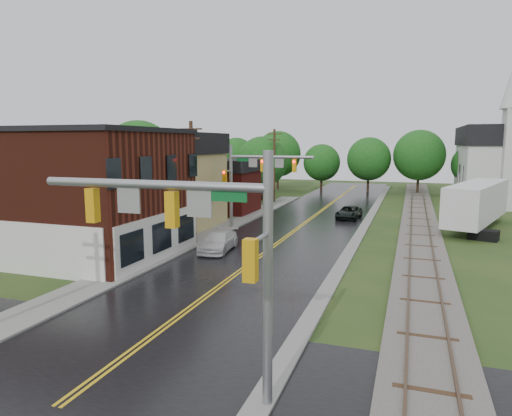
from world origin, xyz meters
The scene contains 21 objects.
ground centered at (0.00, 0.00, 0.00)m, with size 160.00×160.00×0.00m, color #243F18.
main_road centered at (0.00, 30.00, 0.00)m, with size 10.00×90.00×0.02m, color black.
cross_road centered at (0.00, 2.00, 0.00)m, with size 60.00×9.00×0.02m, color black.
curb_right centered at (5.40, 35.00, 0.00)m, with size 0.80×70.00×0.12m, color gray.
sidewalk_left centered at (-6.20, 25.00, 0.00)m, with size 2.40×50.00×0.12m, color gray.
brick_building centered at (-12.48, 15.00, 4.15)m, with size 14.30×10.30×8.30m.
yellow_house centered at (-11.00, 26.00, 3.20)m, with size 8.00×7.00×6.40m, color tan.
darkred_building centered at (-10.00, 35.00, 2.20)m, with size 7.00×6.00×4.40m, color #3F0F0C.
church centered at (20.00, 53.74, 5.83)m, with size 10.40×18.40×20.00m.
railroad centered at (10.00, 35.00, 0.11)m, with size 3.20×80.00×0.30m.
traffic_signal_near centered at (3.47, 2.00, 4.97)m, with size 7.34×0.30×7.20m.
traffic_signal_far centered at (-3.47, 27.00, 4.97)m, with size 7.34×0.43×7.20m.
utility_pole_b centered at (-6.80, 22.00, 4.72)m, with size 1.80×0.28×9.00m.
utility_pole_c centered at (-6.80, 44.00, 4.72)m, with size 1.80×0.28×9.00m.
tree_left_a centered at (-19.85, 21.90, 5.11)m, with size 6.80×6.80×8.67m.
tree_left_b centered at (-17.85, 31.90, 5.72)m, with size 7.60×7.60×9.69m.
tree_left_c centered at (-13.85, 39.90, 4.51)m, with size 6.00×6.00×7.65m.
tree_left_e centered at (-8.85, 45.90, 4.81)m, with size 6.40×6.40×8.16m.
suv_dark centered at (3.50, 35.06, 0.61)m, with size 2.02×4.39×1.22m, color black.
pickup_white centered at (-3.20, 18.70, 0.66)m, with size 1.85×4.55×1.32m, color silver.
semi_trailer centered at (14.55, 33.19, 2.35)m, with size 6.54×12.91×3.97m.
Camera 1 is at (9.18, -9.42, 7.41)m, focal length 32.00 mm.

